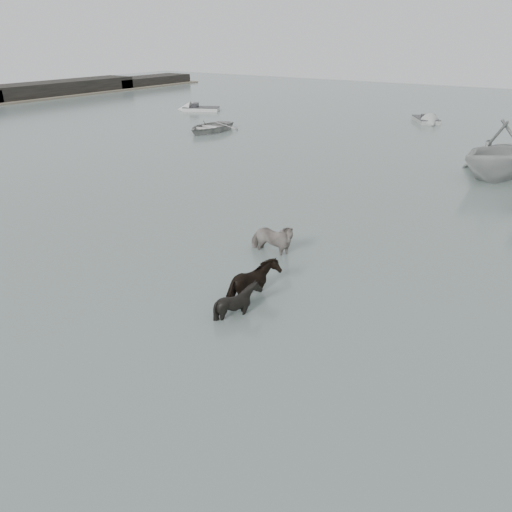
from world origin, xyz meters
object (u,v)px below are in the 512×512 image
Objects in this scene: rowboat_lead at (210,125)px; pony_dark at (254,274)px; pony_pinto at (272,233)px; pony_black at (238,294)px.

pony_dark is at bearing -49.88° from rowboat_lead.
pony_pinto is at bearing -47.50° from rowboat_lead.
pony_dark reaches higher than rowboat_lead.
rowboat_lead is at bearing 32.33° from pony_dark.
pony_black is (1.48, -4.09, -0.14)m from pony_pinto.
pony_pinto is 4.35m from pony_black.
pony_pinto reaches higher than rowboat_lead.
pony_dark is 1.14m from pony_black.
rowboat_lead is (-18.15, 20.49, -0.24)m from pony_dark.
pony_dark is at bearing -9.25° from pony_black.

